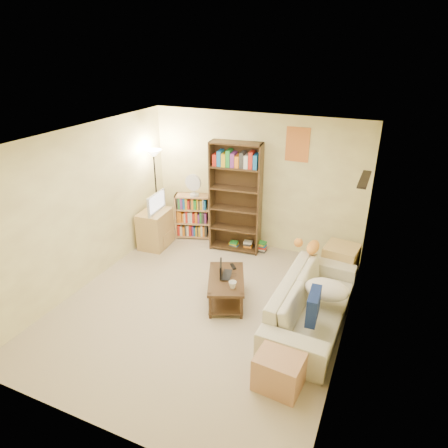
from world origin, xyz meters
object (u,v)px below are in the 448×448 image
(tall_bookshelf, at_px, (235,196))
(side_table, at_px, (340,262))
(sofa, at_px, (312,303))
(tv_stand, at_px, (155,229))
(short_bookshelf, at_px, (193,216))
(coffee_table, at_px, (226,286))
(television, at_px, (153,202))
(mug, at_px, (233,285))
(laptop, at_px, (230,275))
(end_cabinet, at_px, (279,371))
(desk_fan, at_px, (194,185))
(tabby_cat, at_px, (310,246))
(floor_lamp, at_px, (155,169))

(tall_bookshelf, xyz_separation_m, side_table, (1.97, -0.25, -0.79))
(sofa, bearing_deg, side_table, -5.17)
(tv_stand, bearing_deg, short_bookshelf, 47.44)
(coffee_table, height_order, television, television)
(mug, bearing_deg, laptop, 120.02)
(sofa, height_order, end_cabinet, sofa)
(tv_stand, xyz_separation_m, desk_fan, (0.54, 0.58, 0.77))
(desk_fan, bearing_deg, sofa, -32.18)
(laptop, bearing_deg, tabby_cat, -65.71)
(laptop, xyz_separation_m, side_table, (1.42, 1.30, -0.13))
(desk_fan, bearing_deg, laptop, -48.82)
(television, bearing_deg, tv_stand, -0.00)
(desk_fan, xyz_separation_m, side_table, (2.88, -0.36, -0.83))
(television, relative_size, floor_lamp, 0.35)
(laptop, relative_size, tv_stand, 0.51)
(television, height_order, side_table, television)
(laptop, distance_m, television, 2.32)
(tabby_cat, distance_m, mug, 1.40)
(coffee_table, relative_size, laptop, 2.96)
(tall_bookshelf, bearing_deg, coffee_table, -78.45)
(side_table, bearing_deg, end_cabinet, -95.57)
(mug, height_order, floor_lamp, floor_lamp)
(tabby_cat, relative_size, coffee_table, 0.48)
(desk_fan, distance_m, floor_lamp, 0.78)
(tabby_cat, relative_size, tv_stand, 0.72)
(tabby_cat, bearing_deg, tv_stand, 174.97)
(tv_stand, bearing_deg, end_cabinet, -41.80)
(desk_fan, bearing_deg, tall_bookshelf, -7.38)
(coffee_table, bearing_deg, end_cabinet, -69.27)
(laptop, height_order, television, television)
(tv_stand, xyz_separation_m, tall_bookshelf, (1.45, 0.47, 0.73))
(sofa, distance_m, coffee_table, 1.28)
(coffee_table, relative_size, mug, 7.16)
(tv_stand, bearing_deg, coffee_table, -34.70)
(tabby_cat, height_order, tv_stand, tabby_cat)
(coffee_table, relative_size, tv_stand, 1.50)
(television, bearing_deg, mug, -126.63)
(laptop, distance_m, mug, 0.32)
(sofa, distance_m, laptop, 1.26)
(tv_stand, bearing_deg, mug, -36.63)
(mug, height_order, desk_fan, desk_fan)
(floor_lamp, height_order, end_cabinet, floor_lamp)
(television, bearing_deg, end_cabinet, -131.80)
(television, distance_m, short_bookshelf, 0.91)
(sofa, relative_size, television, 3.50)
(laptop, relative_size, short_bookshelf, 0.40)
(sofa, bearing_deg, end_cabinet, 178.23)
(laptop, bearing_deg, television, 46.49)
(television, bearing_deg, floor_lamp, 15.67)
(desk_fan, bearing_deg, tv_stand, -132.87)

